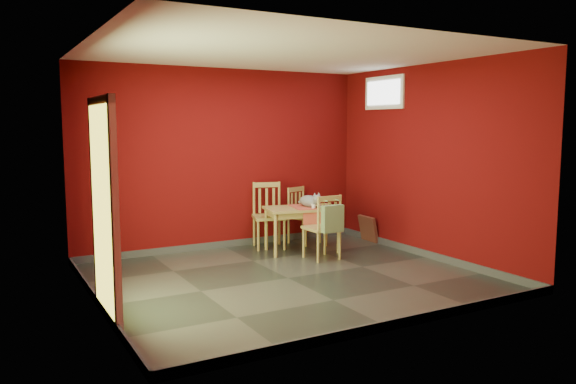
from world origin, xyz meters
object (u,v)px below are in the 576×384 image
chair_far_right (302,215)px  tote_bag (333,219)px  chair_near (323,226)px  cat (310,199)px  dining_table (302,213)px  picture_frame (368,229)px  chair_far_left (268,214)px

chair_far_right → tote_bag: bearing=-103.0°
chair_near → tote_bag: size_ratio=2.08×
tote_bag → cat: bearing=83.3°
dining_table → chair_near: 0.57m
chair_far_right → picture_frame: bearing=-23.5°
chair_far_right → chair_near: chair_near is taller
dining_table → cat: cat is taller
chair_near → tote_bag: 0.26m
chair_far_right → cat: bearing=-110.7°
picture_frame → dining_table: bearing=-174.7°
chair_far_left → cat: 0.73m
picture_frame → chair_far_right: bearing=156.5°
chair_near → cat: chair_near is taller
tote_bag → cat: 0.77m
chair_far_right → tote_bag: size_ratio=2.02×
chair_far_right → tote_bag: (-0.30, -1.32, 0.16)m
dining_table → tote_bag: 0.77m
chair_far_left → picture_frame: size_ratio=2.39×
cat → chair_far_left: bearing=122.9°
chair_far_left → chair_near: size_ratio=1.09×
dining_table → cat: size_ratio=2.43×
tote_bag → picture_frame: bearing=34.9°
chair_near → cat: (0.09, 0.53, 0.32)m
cat → tote_bag: bearing=-100.1°
chair_near → picture_frame: chair_near is taller
tote_bag → picture_frame: 1.61m
dining_table → cat: bearing=-14.4°
cat → picture_frame: (1.19, 0.15, -0.58)m
chair_far_left → picture_frame: (1.60, -0.40, -0.30)m
chair_far_left → cat: bearing=-53.6°
chair_far_left → picture_frame: 1.67m
picture_frame → cat: bearing=-172.9°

